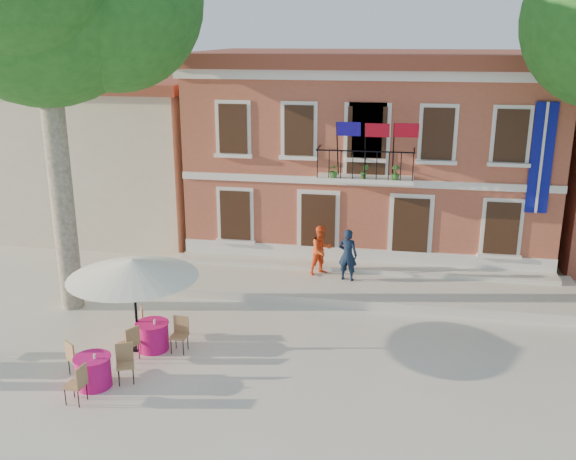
# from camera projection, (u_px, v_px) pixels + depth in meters

# --- Properties ---
(ground) EXTENTS (90.00, 90.00, 0.00)m
(ground) POSITION_uv_depth(u_px,v_px,m) (274.00, 345.00, 17.50)
(ground) COLOR beige
(ground) RESTS_ON ground
(main_building) EXTENTS (13.50, 9.59, 7.50)m
(main_building) POSITION_uv_depth(u_px,v_px,m) (372.00, 148.00, 25.46)
(main_building) COLOR #AF573F
(main_building) RESTS_ON ground
(neighbor_west) EXTENTS (9.40, 9.40, 6.40)m
(neighbor_west) POSITION_uv_depth(u_px,v_px,m) (113.00, 149.00, 28.49)
(neighbor_west) COLOR beige
(neighbor_west) RESTS_ON ground
(terrace) EXTENTS (14.00, 3.40, 0.30)m
(terrace) POSITION_uv_depth(u_px,v_px,m) (359.00, 285.00, 21.26)
(terrace) COLOR silver
(terrace) RESTS_ON ground
(patio_umbrella) EXTENTS (3.42, 3.42, 2.54)m
(patio_umbrella) POSITION_uv_depth(u_px,v_px,m) (133.00, 269.00, 16.68)
(patio_umbrella) COLOR black
(patio_umbrella) RESTS_ON ground
(pedestrian_navy) EXTENTS (0.71, 0.54, 1.75)m
(pedestrian_navy) POSITION_uv_depth(u_px,v_px,m) (348.00, 255.00, 21.06)
(pedestrian_navy) COLOR #0E1C31
(pedestrian_navy) RESTS_ON terrace
(pedestrian_orange) EXTENTS (1.04, 1.03, 1.70)m
(pedestrian_orange) POSITION_uv_depth(u_px,v_px,m) (321.00, 250.00, 21.60)
(pedestrian_orange) COLOR #F04F1C
(pedestrian_orange) RESTS_ON terrace
(cafe_table_0) EXTENTS (1.65, 1.87, 0.95)m
(cafe_table_0) POSITION_uv_depth(u_px,v_px,m) (153.00, 334.00, 17.15)
(cafe_table_0) COLOR #CF136B
(cafe_table_0) RESTS_ON ground
(cafe_table_1) EXTENTS (1.86, 1.70, 0.95)m
(cafe_table_1) POSITION_uv_depth(u_px,v_px,m) (93.00, 370.00, 15.33)
(cafe_table_1) COLOR #CF136B
(cafe_table_1) RESTS_ON ground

